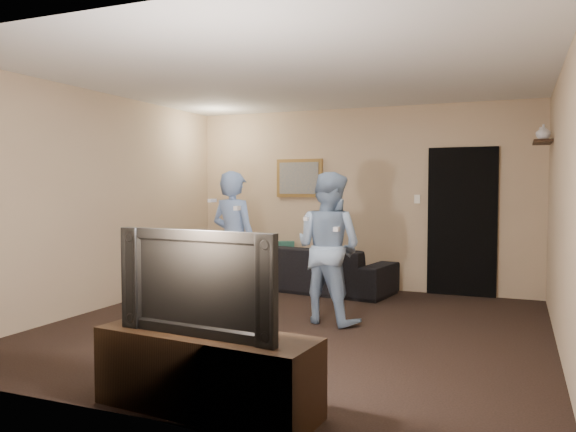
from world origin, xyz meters
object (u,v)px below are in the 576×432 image
at_px(sofa, 316,268).
at_px(television, 206,281).
at_px(wii_player_right, 328,247).
at_px(tv_console, 206,373).
at_px(wii_player_left, 234,242).

height_order(sofa, television, television).
bearing_deg(sofa, television, 108.80).
bearing_deg(sofa, wii_player_right, 122.32).
relative_size(tv_console, television, 1.29).
distance_m(sofa, television, 4.41).
bearing_deg(wii_player_left, wii_player_right, -2.89).
bearing_deg(wii_player_right, tv_console, -89.62).
bearing_deg(wii_player_right, wii_player_left, 177.11).
bearing_deg(tv_console, television, 0.00).
relative_size(television, wii_player_right, 0.72).
bearing_deg(television, sofa, 105.32).
distance_m(tv_console, television, 0.61).
bearing_deg(wii_player_right, television, -89.62).
xyz_separation_m(sofa, wii_player_right, (0.74, -1.70, 0.50)).
height_order(tv_console, television, television).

